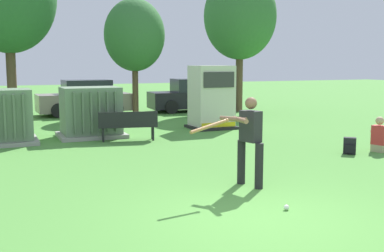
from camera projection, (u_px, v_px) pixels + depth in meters
name	position (u px, v px, depth m)	size (l,w,h in m)	color
ground_plane	(262.00, 219.00, 7.20)	(96.00, 96.00, 0.00)	#51933D
transformer_mid_west	(91.00, 113.00, 15.19)	(2.10, 1.70, 1.62)	#9E9B93
generator_enclosure	(211.00, 98.00, 17.14)	(1.60, 1.40, 2.30)	#262626
park_bench	(128.00, 124.00, 14.38)	(1.84, 0.74, 0.92)	black
batter	(248.00, 137.00, 8.99)	(1.60, 0.77, 1.74)	black
sports_ball	(286.00, 207.00, 7.64)	(0.09, 0.09, 0.09)	white
seated_spectator	(381.00, 138.00, 12.70)	(0.79, 0.65, 0.96)	tan
backpack	(350.00, 146.00, 12.35)	(0.38, 0.38, 0.44)	black
tree_center_right	(135.00, 35.00, 21.44)	(2.78, 2.78, 5.32)	brown
tree_right	(240.00, 17.00, 22.77)	(3.53, 3.53, 6.75)	brown
parked_car_right_of_center	(85.00, 99.00, 21.79)	(4.25, 2.02, 1.62)	gray
parked_car_rightmost	(192.00, 96.00, 23.37)	(4.31, 2.15, 1.62)	black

